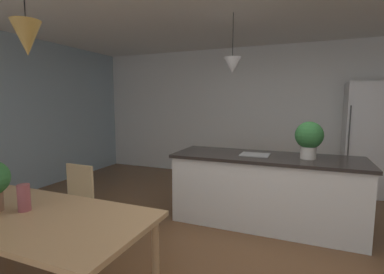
{
  "coord_description": "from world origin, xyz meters",
  "views": [
    {
      "loc": [
        0.48,
        -2.64,
        1.58
      ],
      "look_at": [
        -0.84,
        0.59,
        1.14
      ],
      "focal_mm": 26.15,
      "sensor_mm": 36.0,
      "label": 1
    }
  ],
  "objects_px": {
    "vase_on_dining_table": "(24,198)",
    "chair_far_left": "(72,202)",
    "kitchen_island": "(265,189)",
    "dining_table": "(31,221)",
    "refrigerator": "(365,139)",
    "potted_plant_on_island": "(309,137)"
  },
  "relations": [
    {
      "from": "chair_far_left",
      "to": "refrigerator",
      "type": "xyz_separation_m",
      "value": [
        3.33,
        3.22,
        0.48
      ]
    },
    {
      "from": "dining_table",
      "to": "vase_on_dining_table",
      "type": "bearing_deg",
      "value": 167.69
    },
    {
      "from": "refrigerator",
      "to": "dining_table",
      "type": "bearing_deg",
      "value": -125.63
    },
    {
      "from": "kitchen_island",
      "to": "potted_plant_on_island",
      "type": "xyz_separation_m",
      "value": [
        0.5,
        -0.0,
        0.7
      ]
    },
    {
      "from": "kitchen_island",
      "to": "potted_plant_on_island",
      "type": "distance_m",
      "value": 0.86
    },
    {
      "from": "chair_far_left",
      "to": "vase_on_dining_table",
      "type": "relative_size",
      "value": 4.08
    },
    {
      "from": "kitchen_island",
      "to": "potted_plant_on_island",
      "type": "relative_size",
      "value": 5.22
    },
    {
      "from": "kitchen_island",
      "to": "vase_on_dining_table",
      "type": "relative_size",
      "value": 11.02
    },
    {
      "from": "kitchen_island",
      "to": "vase_on_dining_table",
      "type": "xyz_separation_m",
      "value": [
        -1.59,
        -2.13,
        0.37
      ]
    },
    {
      "from": "kitchen_island",
      "to": "dining_table",
      "type": "bearing_deg",
      "value": -124.79
    },
    {
      "from": "chair_far_left",
      "to": "kitchen_island",
      "type": "bearing_deg",
      "value": 34.57
    },
    {
      "from": "refrigerator",
      "to": "potted_plant_on_island",
      "type": "bearing_deg",
      "value": -115.66
    },
    {
      "from": "chair_far_left",
      "to": "kitchen_island",
      "type": "height_order",
      "value": "kitchen_island"
    },
    {
      "from": "refrigerator",
      "to": "potted_plant_on_island",
      "type": "xyz_separation_m",
      "value": [
        -0.91,
        -1.89,
        0.21
      ]
    },
    {
      "from": "dining_table",
      "to": "potted_plant_on_island",
      "type": "bearing_deg",
      "value": 47.24
    },
    {
      "from": "refrigerator",
      "to": "vase_on_dining_table",
      "type": "xyz_separation_m",
      "value": [
        -2.99,
        -4.03,
        -0.13
      ]
    },
    {
      "from": "refrigerator",
      "to": "vase_on_dining_table",
      "type": "bearing_deg",
      "value": -126.62
    },
    {
      "from": "chair_far_left",
      "to": "potted_plant_on_island",
      "type": "height_order",
      "value": "potted_plant_on_island"
    },
    {
      "from": "vase_on_dining_table",
      "to": "chair_far_left",
      "type": "bearing_deg",
      "value": 113.04
    },
    {
      "from": "dining_table",
      "to": "refrigerator",
      "type": "xyz_separation_m",
      "value": [
        2.9,
        4.05,
        0.3
      ]
    },
    {
      "from": "kitchen_island",
      "to": "vase_on_dining_table",
      "type": "height_order",
      "value": "vase_on_dining_table"
    },
    {
      "from": "kitchen_island",
      "to": "refrigerator",
      "type": "height_order",
      "value": "refrigerator"
    }
  ]
}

